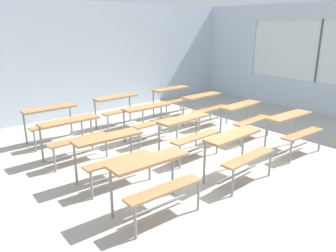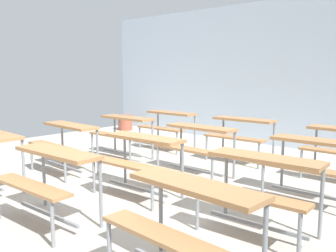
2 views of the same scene
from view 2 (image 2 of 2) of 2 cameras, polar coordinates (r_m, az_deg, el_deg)
The scene contains 13 objects.
ground at distance 4.53m, azimuth -7.19°, elevation -11.98°, with size 10.00×9.00×0.05m, color #ADA89E.
wall_back at distance 7.95m, azimuth 18.09°, elevation 7.59°, with size 10.00×0.12×3.00m, color silver.
desk_bench_r0c1 at distance 3.96m, azimuth -17.88°, elevation -6.37°, with size 1.12×0.63×0.74m.
desk_bench_r0c2 at distance 2.70m, azimuth 2.61°, elevation -12.86°, with size 1.13×0.64×0.74m.
desk_bench_r1c0 at distance 5.89m, azimuth -15.64°, elevation -1.56°, with size 1.12×0.63×0.74m.
desk_bench_r1c1 at distance 4.63m, azimuth -4.60°, elevation -3.91°, with size 1.12×0.64×0.74m.
desk_bench_r1c2 at distance 3.62m, azimuth 13.90°, elevation -7.58°, with size 1.13×0.65×0.74m.
desk_bench_r2c0 at distance 6.69m, azimuth -6.99°, elevation -0.16°, with size 1.11×0.61×0.74m.
desk_bench_r2c1 at distance 5.49m, azimuth 4.38°, elevation -1.98°, with size 1.10×0.59×0.74m.
desk_bench_r2c2 at distance 4.71m, azimuth 21.61°, elevation -4.26°, with size 1.11×0.61×0.74m.
desk_bench_r3c0 at distance 7.44m, azimuth -0.07°, elevation 0.75°, with size 1.10×0.59×0.74m.
desk_bench_r3c1 at distance 6.53m, azimuth 11.11°, elevation -0.47°, with size 1.12×0.63×0.74m.
trash_bin at distance 10.02m, azimuth -6.58°, elevation 0.54°, with size 0.38×0.38×0.40m, color #9E4C38.
Camera 2 is at (3.23, -2.77, 1.54)m, focal length 39.64 mm.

